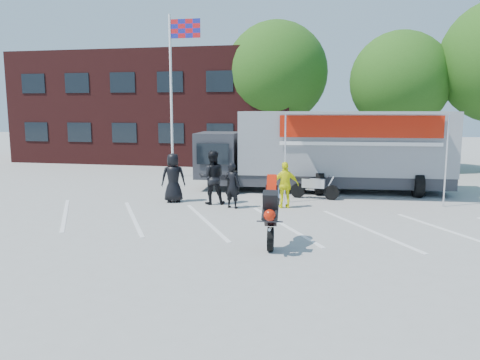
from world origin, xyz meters
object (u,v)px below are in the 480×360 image
(stunt_bike_rider, at_px, (272,244))
(tree_mid, at_px, (400,81))
(flagpole, at_px, (176,76))
(spectator_hivis, at_px, (285,185))
(spectator_leather_a, at_px, (173,178))
(tree_left, at_px, (276,73))
(parked_motorcycle, at_px, (314,199))
(spectator_leather_c, at_px, (212,177))
(spectator_leather_b, at_px, (232,186))
(transporter_truck, at_px, (330,191))

(stunt_bike_rider, bearing_deg, tree_mid, 68.24)
(flagpole, height_order, stunt_bike_rider, flagpole)
(flagpole, relative_size, spectator_hivis, 4.97)
(flagpole, xyz_separation_m, spectator_leather_a, (2.05, -6.32, -4.14))
(spectator_hivis, bearing_deg, flagpole, -64.32)
(tree_left, height_order, tree_mid, tree_left)
(tree_mid, height_order, parked_motorcycle, tree_mid)
(parked_motorcycle, bearing_deg, stunt_bike_rider, -177.97)
(spectator_leather_a, relative_size, spectator_leather_c, 0.94)
(spectator_leather_c, bearing_deg, spectator_leather_b, 131.48)
(tree_left, bearing_deg, spectator_leather_c, -93.23)
(flagpole, bearing_deg, stunt_bike_rider, -60.00)
(parked_motorcycle, height_order, spectator_leather_b, spectator_leather_b)
(parked_motorcycle, distance_m, spectator_leather_b, 3.65)
(spectator_leather_a, height_order, spectator_leather_c, spectator_leather_c)
(tree_left, distance_m, transporter_truck, 10.91)
(spectator_leather_b, height_order, spectator_hivis, spectator_hivis)
(tree_mid, relative_size, spectator_hivis, 4.77)
(stunt_bike_rider, xyz_separation_m, spectator_leather_b, (-1.95, 4.08, 0.80))
(stunt_bike_rider, xyz_separation_m, spectator_hivis, (-0.15, 4.49, 0.81))
(transporter_truck, bearing_deg, spectator_leather_c, -142.33)
(flagpole, bearing_deg, parked_motorcycle, -33.09)
(spectator_leather_a, relative_size, spectator_leather_b, 1.14)
(tree_left, relative_size, stunt_bike_rider, 4.41)
(transporter_truck, relative_size, spectator_leather_c, 5.37)
(flagpole, xyz_separation_m, tree_mid, (11.24, 5.00, -0.11))
(flagpole, xyz_separation_m, spectator_leather_b, (4.42, -6.95, -4.26))
(spectator_leather_a, height_order, spectator_hivis, spectator_leather_a)
(tree_left, relative_size, spectator_leather_b, 5.43)
(stunt_bike_rider, bearing_deg, spectator_leather_b, 110.66)
(parked_motorcycle, bearing_deg, spectator_hivis, 162.65)
(spectator_hivis, bearing_deg, transporter_truck, -129.26)
(tree_left, height_order, spectator_leather_c, tree_left)
(tree_left, xyz_separation_m, parked_motorcycle, (2.90, -10.66, -5.57))
(stunt_bike_rider, bearing_deg, transporter_truck, 76.00)
(tree_left, bearing_deg, parked_motorcycle, -74.77)
(tree_mid, relative_size, parked_motorcycle, 4.00)
(spectator_leather_b, xyz_separation_m, spectator_leather_c, (-0.88, 0.56, 0.18))
(parked_motorcycle, bearing_deg, transporter_truck, -7.19)
(tree_left, relative_size, parked_motorcycle, 4.50)
(stunt_bike_rider, relative_size, spectator_leather_a, 1.08)
(stunt_bike_rider, relative_size, spectator_leather_b, 1.23)
(parked_motorcycle, distance_m, spectator_leather_c, 4.11)
(flagpole, relative_size, spectator_leather_c, 4.12)
(tree_mid, bearing_deg, spectator_leather_a, -129.08)
(transporter_truck, xyz_separation_m, spectator_hivis, (-1.49, -3.82, 0.81))
(spectator_leather_b, height_order, spectator_leather_c, spectator_leather_c)
(transporter_truck, distance_m, spectator_leather_a, 6.77)
(flagpole, height_order, spectator_hivis, flagpole)
(parked_motorcycle, relative_size, spectator_hivis, 1.19)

